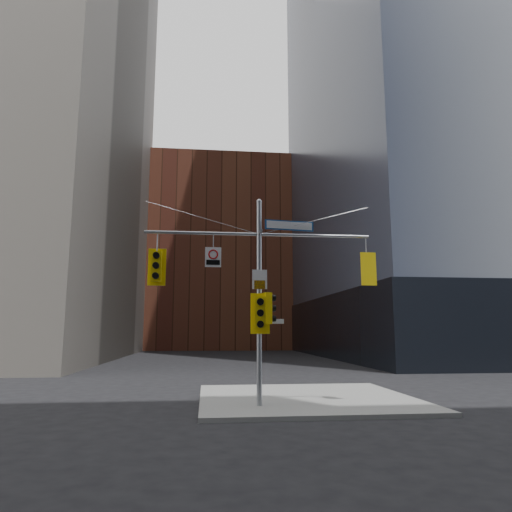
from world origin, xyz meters
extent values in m
plane|color=black|center=(0.00, 0.00, 0.00)|extent=(160.00, 160.00, 0.00)
cube|color=gray|center=(2.00, 4.00, 0.07)|extent=(8.00, 8.00, 0.15)
cube|color=black|center=(28.00, 32.00, 3.00)|extent=(36.40, 36.40, 6.00)
cube|color=brown|center=(0.00, 58.00, 14.00)|extent=(26.00, 20.00, 28.00)
cylinder|color=#97999F|center=(0.00, 2.00, 3.60)|extent=(0.18, 0.18, 7.20)
sphere|color=#97999F|center=(0.00, 2.00, 7.20)|extent=(0.20, 0.20, 0.20)
cylinder|color=#97999F|center=(-2.00, 2.00, 6.00)|extent=(4.00, 0.11, 0.11)
cylinder|color=#97999F|center=(2.00, 2.00, 6.00)|extent=(4.00, 0.11, 0.11)
cylinder|color=#97999F|center=(0.00, 1.65, 6.00)|extent=(0.10, 0.70, 0.10)
cylinder|color=#97999F|center=(-2.00, 2.00, 6.55)|extent=(4.00, 0.02, 1.12)
cylinder|color=#97999F|center=(2.00, 2.00, 6.55)|extent=(4.00, 0.02, 1.12)
cube|color=yellow|center=(-3.55, 2.00, 4.80)|extent=(0.34, 0.24, 1.04)
cube|color=yellow|center=(-3.55, 2.18, 4.80)|extent=(0.62, 0.05, 1.29)
cylinder|color=black|center=(-3.54, 1.80, 5.15)|extent=(0.22, 0.16, 0.22)
cylinder|color=black|center=(-3.55, 1.88, 5.15)|extent=(0.19, 0.02, 0.19)
cylinder|color=black|center=(-3.54, 1.80, 4.80)|extent=(0.22, 0.16, 0.22)
cylinder|color=black|center=(-3.55, 1.88, 4.80)|extent=(0.19, 0.02, 0.19)
cylinder|color=black|center=(-3.54, 1.80, 4.45)|extent=(0.22, 0.16, 0.22)
cylinder|color=black|center=(-3.55, 1.88, 4.45)|extent=(0.19, 0.02, 0.19)
cube|color=yellow|center=(3.90, 2.00, 4.80)|extent=(0.32, 0.23, 0.96)
cube|color=yellow|center=(3.91, 1.84, 4.80)|extent=(0.57, 0.05, 1.19)
cylinder|color=black|center=(3.90, 2.18, 5.12)|extent=(0.20, 0.15, 0.20)
cylinder|color=black|center=(3.90, 2.11, 5.12)|extent=(0.17, 0.02, 0.17)
cylinder|color=black|center=(3.90, 2.18, 4.80)|extent=(0.20, 0.15, 0.20)
cylinder|color=black|center=(3.90, 2.11, 4.80)|extent=(0.17, 0.02, 0.17)
cylinder|color=black|center=(3.90, 2.18, 4.48)|extent=(0.20, 0.15, 0.20)
cylinder|color=#0CE559|center=(3.90, 2.11, 4.48)|extent=(0.17, 0.02, 0.17)
cube|color=yellow|center=(0.28, 2.00, 3.39)|extent=(0.31, 0.39, 1.08)
cylinder|color=black|center=(0.48, 2.04, 3.75)|extent=(0.21, 0.26, 0.23)
cylinder|color=black|center=(0.40, 2.03, 3.75)|extent=(0.06, 0.20, 0.20)
cylinder|color=black|center=(0.48, 2.04, 3.39)|extent=(0.21, 0.26, 0.23)
cylinder|color=black|center=(0.40, 2.03, 3.39)|extent=(0.06, 0.20, 0.20)
cylinder|color=black|center=(0.48, 2.04, 3.03)|extent=(0.21, 0.26, 0.23)
cylinder|color=black|center=(0.40, 2.03, 3.03)|extent=(0.06, 0.20, 0.20)
cube|color=yellow|center=(0.00, 1.72, 3.21)|extent=(0.38, 0.29, 1.12)
cube|color=yellow|center=(0.02, 1.91, 3.21)|extent=(0.66, 0.10, 1.39)
cylinder|color=black|center=(-0.02, 1.51, 3.58)|extent=(0.25, 0.19, 0.23)
cylinder|color=black|center=(-0.01, 1.59, 3.58)|extent=(0.20, 0.04, 0.20)
cylinder|color=black|center=(-0.02, 1.51, 3.21)|extent=(0.25, 0.19, 0.23)
cylinder|color=black|center=(-0.01, 1.59, 3.21)|extent=(0.20, 0.04, 0.20)
cylinder|color=black|center=(-0.02, 1.51, 2.84)|extent=(0.25, 0.19, 0.23)
cylinder|color=black|center=(-0.01, 1.59, 2.84)|extent=(0.20, 0.04, 0.20)
cube|color=navy|center=(1.10, 2.00, 6.35)|extent=(1.80, 0.29, 0.35)
cube|color=silver|center=(1.10, 1.98, 6.35)|extent=(1.69, 0.24, 0.27)
cube|color=silver|center=(-1.62, 1.98, 5.15)|extent=(0.56, 0.05, 0.70)
torus|color=#B20A0A|center=(-1.62, 1.96, 5.24)|extent=(0.35, 0.06, 0.35)
cube|color=black|center=(-1.62, 1.96, 4.96)|extent=(0.47, 0.03, 0.17)
cube|color=silver|center=(0.00, 1.88, 4.38)|extent=(0.52, 0.03, 0.68)
cube|color=#D88C00|center=(0.00, 1.86, 4.19)|extent=(0.38, 0.01, 0.30)
cube|color=silver|center=(0.45, 2.00, 2.94)|extent=(0.83, 0.11, 0.17)
cube|color=#145926|center=(0.00, 2.45, 2.94)|extent=(0.06, 0.70, 0.14)
camera|label=1|loc=(-1.82, -13.73, 2.62)|focal=32.00mm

